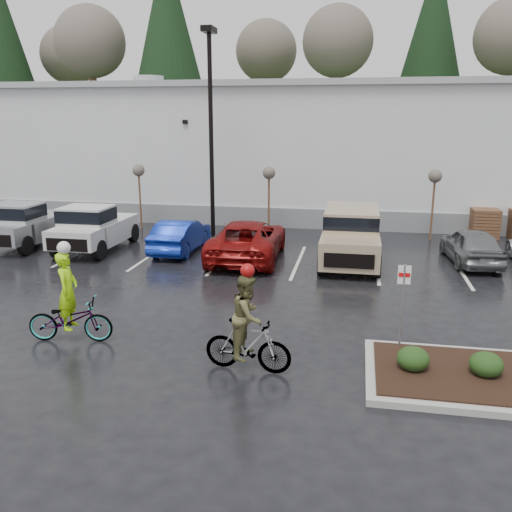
% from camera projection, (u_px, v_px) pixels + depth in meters
% --- Properties ---
extents(ground, '(120.00, 120.00, 0.00)m').
position_uv_depth(ground, '(243.00, 344.00, 13.52)').
color(ground, black).
rests_on(ground, ground).
extents(warehouse, '(60.50, 15.50, 7.20)m').
position_uv_depth(warehouse, '(317.00, 146.00, 33.50)').
color(warehouse, silver).
rests_on(warehouse, ground).
extents(wooded_ridge, '(80.00, 25.00, 6.00)m').
position_uv_depth(wooded_ridge, '(334.00, 140.00, 55.54)').
color(wooded_ridge, '#203817').
rests_on(wooded_ridge, ground).
extents(lamppost, '(0.50, 1.00, 9.22)m').
position_uv_depth(lamppost, '(211.00, 111.00, 24.21)').
color(lamppost, black).
rests_on(lamppost, ground).
extents(sapling_west, '(0.60, 0.60, 3.20)m').
position_uv_depth(sapling_west, '(139.00, 174.00, 26.62)').
color(sapling_west, '#4B2D1E').
rests_on(sapling_west, ground).
extents(sapling_mid, '(0.60, 0.60, 3.20)m').
position_uv_depth(sapling_mid, '(269.00, 177.00, 25.46)').
color(sapling_mid, '#4B2D1E').
rests_on(sapling_mid, ground).
extents(sapling_east, '(0.60, 0.60, 3.20)m').
position_uv_depth(sapling_east, '(435.00, 180.00, 24.11)').
color(sapling_east, '#4B2D1E').
rests_on(sapling_east, ground).
extents(pallet_stack_a, '(1.20, 1.20, 1.35)m').
position_uv_depth(pallet_stack_a, '(484.00, 223.00, 25.13)').
color(pallet_stack_a, '#4B2D1E').
rests_on(pallet_stack_a, ground).
extents(shrub_a, '(0.70, 0.70, 0.52)m').
position_uv_depth(shrub_a, '(413.00, 359.00, 11.74)').
color(shrub_a, black).
rests_on(shrub_a, curb_island).
extents(shrub_b, '(0.70, 0.70, 0.52)m').
position_uv_depth(shrub_b, '(486.00, 364.00, 11.47)').
color(shrub_b, black).
rests_on(shrub_b, curb_island).
extents(fire_lane_sign, '(0.30, 0.05, 2.20)m').
position_uv_depth(fire_lane_sign, '(403.00, 297.00, 12.67)').
color(fire_lane_sign, gray).
rests_on(fire_lane_sign, ground).
extents(pickup_silver, '(2.10, 5.20, 1.96)m').
position_uv_depth(pickup_silver, '(30.00, 222.00, 23.68)').
color(pickup_silver, '#B0B3B8').
rests_on(pickup_silver, ground).
extents(pickup_white, '(2.10, 5.20, 1.96)m').
position_uv_depth(pickup_white, '(98.00, 226.00, 22.96)').
color(pickup_white, silver).
rests_on(pickup_white, ground).
extents(car_blue, '(1.51, 4.15, 1.36)m').
position_uv_depth(car_blue, '(181.00, 235.00, 22.51)').
color(car_blue, navy).
rests_on(car_blue, ground).
extents(car_red, '(2.73, 5.64, 1.55)m').
position_uv_depth(car_red, '(248.00, 239.00, 21.36)').
color(car_red, maroon).
rests_on(car_red, ground).
extents(suv_tan, '(2.20, 5.10, 2.06)m').
position_uv_depth(suv_tan, '(351.00, 237.00, 20.64)').
color(suv_tan, tan).
rests_on(suv_tan, ground).
extents(car_grey, '(2.01, 4.21, 1.39)m').
position_uv_depth(car_grey, '(471.00, 245.00, 20.71)').
color(car_grey, slate).
rests_on(car_grey, ground).
extents(cyclist_hivis, '(2.22, 1.05, 2.58)m').
position_uv_depth(cyclist_hivis, '(70.00, 311.00, 13.52)').
color(cyclist_hivis, '#3F3F44').
rests_on(cyclist_hivis, ground).
extents(cyclist_olive, '(1.95, 0.95, 2.47)m').
position_uv_depth(cyclist_olive, '(248.00, 333.00, 11.90)').
color(cyclist_olive, '#3F3F44').
rests_on(cyclist_olive, ground).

